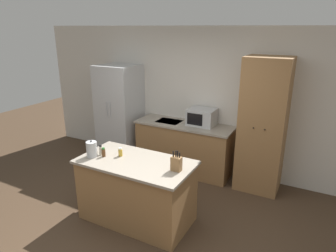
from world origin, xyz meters
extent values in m
plane|color=#423021|center=(0.00, 0.00, 0.00)|extent=(14.00, 14.00, 0.00)
cube|color=beige|center=(0.00, 2.33, 1.30)|extent=(7.20, 0.06, 2.60)
cube|color=#B7BABC|center=(-1.64, 1.95, 0.95)|extent=(0.75, 0.70, 1.89)
cylinder|color=silver|center=(-1.68, 1.59, 1.10)|extent=(0.02, 0.02, 0.30)
cylinder|color=silver|center=(-1.60, 1.59, 1.10)|extent=(0.02, 0.02, 0.30)
cube|color=olive|center=(-0.25, 2.01, 0.44)|extent=(1.75, 0.58, 0.88)
cube|color=gray|center=(-0.25, 2.01, 0.90)|extent=(1.79, 0.62, 0.03)
cube|color=#9EA0A3|center=(-0.56, 2.01, 0.91)|extent=(0.44, 0.34, 0.01)
cube|color=olive|center=(1.11, 2.01, 1.08)|extent=(0.69, 0.57, 2.17)
sphere|color=black|center=(1.03, 1.72, 1.13)|extent=(0.02, 0.02, 0.02)
sphere|color=black|center=(1.20, 1.72, 1.13)|extent=(0.02, 0.02, 0.02)
cube|color=olive|center=(-0.18, 0.32, 0.43)|extent=(1.48, 0.76, 0.86)
cube|color=gray|center=(-0.18, 0.32, 0.87)|extent=(1.54, 0.82, 0.03)
cube|color=#B2B5B7|center=(0.05, 2.09, 1.07)|extent=(0.47, 0.38, 0.29)
cube|color=black|center=(-0.01, 1.90, 1.07)|extent=(0.28, 0.01, 0.20)
cube|color=olive|center=(0.42, 0.33, 0.98)|extent=(0.13, 0.09, 0.18)
cylinder|color=black|center=(0.38, 0.32, 1.11)|extent=(0.02, 0.02, 0.08)
cylinder|color=black|center=(0.41, 0.34, 1.11)|extent=(0.02, 0.02, 0.08)
cylinder|color=black|center=(0.43, 0.34, 1.11)|extent=(0.02, 0.02, 0.08)
cylinder|color=black|center=(0.46, 0.34, 1.10)|extent=(0.02, 0.02, 0.06)
cylinder|color=beige|center=(-0.72, 0.27, 0.95)|extent=(0.05, 0.05, 0.12)
cylinder|color=black|center=(-0.72, 0.27, 1.02)|extent=(0.04, 0.04, 0.03)
cylinder|color=#563319|center=(-0.65, 0.25, 0.94)|extent=(0.05, 0.05, 0.10)
cylinder|color=#286628|center=(-0.65, 0.25, 1.01)|extent=(0.04, 0.04, 0.02)
cylinder|color=gold|center=(-0.45, 0.36, 0.94)|extent=(0.06, 0.06, 0.10)
cylinder|color=silver|center=(-0.45, 0.36, 1.00)|extent=(0.04, 0.04, 0.02)
cylinder|color=#B2B5B7|center=(-0.79, 0.17, 1.00)|extent=(0.14, 0.14, 0.21)
sphere|color=#262628|center=(-0.79, 0.17, 1.12)|extent=(0.02, 0.02, 0.02)
cylinder|color=red|center=(-2.18, 1.93, 0.18)|extent=(0.12, 0.12, 0.36)
cylinder|color=black|center=(-2.18, 1.93, 0.39)|extent=(0.05, 0.05, 0.06)
camera|label=1|loc=(1.89, -2.66, 2.58)|focal=32.00mm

